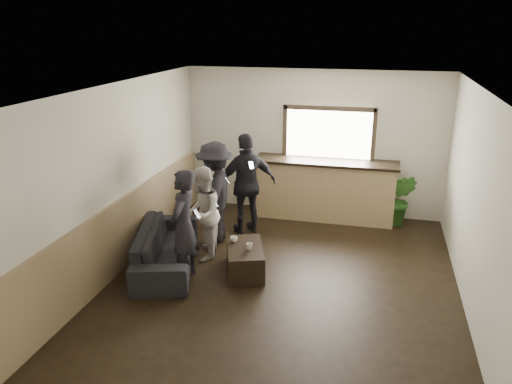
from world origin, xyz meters
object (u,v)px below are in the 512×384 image
(potted_plant, at_px, (400,200))
(person_b, at_px, (202,214))
(bar_counter, at_px, (325,186))
(person_a, at_px, (183,226))
(person_c, at_px, (215,192))
(coffee_table, at_px, (245,259))
(cup_b, at_px, (249,246))
(sofa, at_px, (166,247))
(person_d, at_px, (247,184))
(cup_a, at_px, (234,239))

(potted_plant, distance_m, person_b, 3.78)
(person_b, bearing_deg, bar_counter, 130.59)
(person_b, bearing_deg, person_a, -13.46)
(person_c, bearing_deg, coffee_table, 31.90)
(coffee_table, distance_m, person_b, 1.01)
(bar_counter, relative_size, coffee_table, 2.87)
(cup_b, distance_m, person_b, 1.00)
(coffee_table, height_order, person_c, person_c)
(sofa, relative_size, person_c, 1.21)
(person_c, height_order, person_d, person_d)
(bar_counter, xyz_separation_m, cup_b, (-0.81, -2.62, -0.18))
(person_a, relative_size, person_c, 0.96)
(coffee_table, xyz_separation_m, cup_b, (0.09, -0.07, 0.26))
(potted_plant, height_order, person_b, person_b)
(person_a, height_order, person_c, person_c)
(sofa, bearing_deg, cup_b, -106.73)
(bar_counter, xyz_separation_m, person_b, (-1.69, -2.22, 0.11))
(bar_counter, bearing_deg, cup_b, -107.26)
(sofa, distance_m, potted_plant, 4.38)
(bar_counter, bearing_deg, sofa, -129.51)
(coffee_table, bearing_deg, person_a, -152.94)
(coffee_table, relative_size, person_d, 0.52)
(sofa, xyz_separation_m, person_d, (0.89, 1.56, 0.60))
(potted_plant, relative_size, person_b, 0.66)
(person_b, bearing_deg, cup_b, 53.27)
(bar_counter, relative_size, potted_plant, 2.70)
(bar_counter, height_order, cup_a, bar_counter)
(sofa, bearing_deg, person_b, -66.40)
(coffee_table, relative_size, potted_plant, 0.94)
(coffee_table, bearing_deg, sofa, -177.16)
(cup_a, distance_m, person_a, 0.88)
(person_d, bearing_deg, bar_counter, -174.84)
(cup_b, distance_m, person_a, 1.02)
(bar_counter, distance_m, cup_a, 2.67)
(coffee_table, height_order, person_a, person_a)
(person_b, height_order, person_d, person_d)
(person_a, height_order, person_d, person_d)
(coffee_table, distance_m, potted_plant, 3.41)
(cup_a, height_order, potted_plant, potted_plant)
(bar_counter, xyz_separation_m, person_a, (-1.70, -2.96, 0.20))
(person_a, relative_size, person_d, 0.92)
(cup_a, relative_size, potted_plant, 0.11)
(sofa, distance_m, coffee_table, 1.26)
(bar_counter, xyz_separation_m, potted_plant, (1.40, -0.05, -0.14))
(bar_counter, height_order, sofa, bar_counter)
(potted_plant, height_order, person_c, person_c)
(bar_counter, bearing_deg, person_a, -119.93)
(cup_b, relative_size, potted_plant, 0.10)
(person_a, bearing_deg, coffee_table, 116.64)
(person_c, bearing_deg, potted_plant, 109.54)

